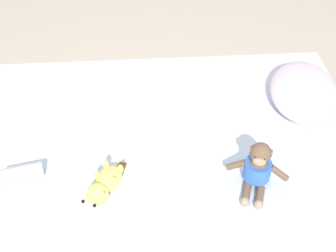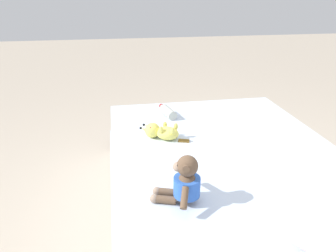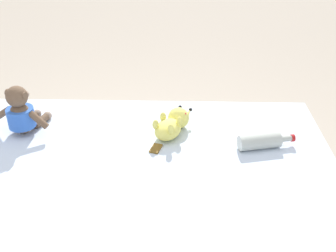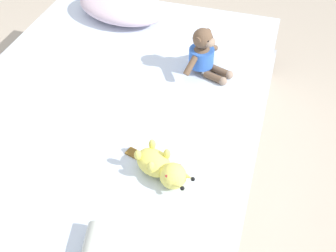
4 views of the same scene
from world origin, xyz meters
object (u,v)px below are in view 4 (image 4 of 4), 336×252
bed (111,138)px  plush_yellow_creature (162,168)px  plush_monkey (203,55)px  pillow (122,6)px

bed → plush_yellow_creature: plush_yellow_creature is taller
bed → plush_monkey: plush_monkey is taller
plush_yellow_creature → bed: bearing=139.8°
pillow → plush_monkey: size_ratio=2.19×
bed → plush_yellow_creature: 0.55m
pillow → plush_yellow_creature: (0.58, -1.07, -0.02)m
pillow → plush_yellow_creature: pillow is taller
plush_yellow_creature → pillow: bearing=118.6°
bed → plush_monkey: 0.61m
plush_monkey → plush_yellow_creature: size_ratio=0.90×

